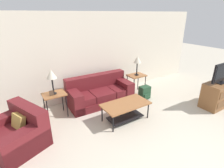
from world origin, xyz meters
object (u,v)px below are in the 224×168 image
at_px(side_table_left, 54,96).
at_px(television, 224,72).
at_px(tv_console, 218,94).
at_px(backpack, 145,93).
at_px(couch, 100,93).
at_px(armchair, 17,133).
at_px(side_table_right, 136,77).
at_px(coffee_table, 126,108).
at_px(table_lamp_left, 51,75).
at_px(table_lamp_right, 137,60).

distance_m(side_table_left, television, 4.60).
bearing_deg(television, tv_console, -90.00).
relative_size(tv_console, backpack, 2.52).
relative_size(couch, tv_console, 1.89).
relative_size(armchair, side_table_right, 2.11).
bearing_deg(couch, coffee_table, -85.87).
bearing_deg(backpack, table_lamp_left, 170.19).
xyz_separation_m(table_lamp_right, television, (1.43, -1.96, -0.12)).
height_order(table_lamp_left, table_lamp_right, same).
bearing_deg(tv_console, side_table_left, 154.66).
distance_m(coffee_table, backpack, 1.40).
distance_m(side_table_left, side_table_right, 2.70).
bearing_deg(side_table_right, table_lamp_right, 90.00).
bearing_deg(table_lamp_right, side_table_left, -180.00).
bearing_deg(side_table_right, side_table_left, 180.00).
relative_size(side_table_left, table_lamp_right, 1.02).
bearing_deg(side_table_left, tv_console, -25.34).
bearing_deg(side_table_right, television, -53.76).
height_order(side_table_right, backpack, side_table_right).
bearing_deg(table_lamp_right, couch, 176.68).
bearing_deg(television, table_lamp_left, 154.66).
bearing_deg(armchair, backpack, 3.38).
bearing_deg(armchair, table_lamp_left, 34.97).
relative_size(armchair, coffee_table, 1.16).
bearing_deg(side_table_left, table_lamp_right, 0.00).
relative_size(side_table_right, table_lamp_left, 1.02).
xyz_separation_m(side_table_left, table_lamp_right, (2.70, 0.00, 0.58)).
distance_m(tv_console, television, 0.67).
height_order(table_lamp_right, tv_console, table_lamp_right).
distance_m(television, backpack, 2.25).
bearing_deg(armchair, coffee_table, -10.17).
distance_m(armchair, coffee_table, 2.45).
relative_size(armchair, table_lamp_right, 2.16).
xyz_separation_m(couch, side_table_right, (1.35, -0.08, 0.28)).
xyz_separation_m(couch, table_lamp_right, (1.35, -0.08, 0.86)).
distance_m(armchair, table_lamp_right, 3.83).
bearing_deg(tv_console, table_lamp_right, 126.23).
height_order(table_lamp_right, television, television).
xyz_separation_m(table_lamp_right, backpack, (-0.02, -0.46, -0.96)).
bearing_deg(couch, table_lamp_right, -3.32).
bearing_deg(couch, table_lamp_left, -176.68).
xyz_separation_m(armchair, table_lamp_left, (0.97, 0.68, 0.87)).
height_order(side_table_right, table_lamp_left, table_lamp_left).
bearing_deg(table_lamp_right, coffee_table, -138.71).
xyz_separation_m(coffee_table, television, (2.70, -0.85, 0.70)).
distance_m(coffee_table, side_table_right, 1.70).
xyz_separation_m(table_lamp_left, table_lamp_right, (2.70, 0.00, 0.00)).
bearing_deg(tv_console, armchair, 165.92).
xyz_separation_m(armchair, tv_console, (5.10, -1.28, 0.08)).
relative_size(armchair, television, 1.41).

